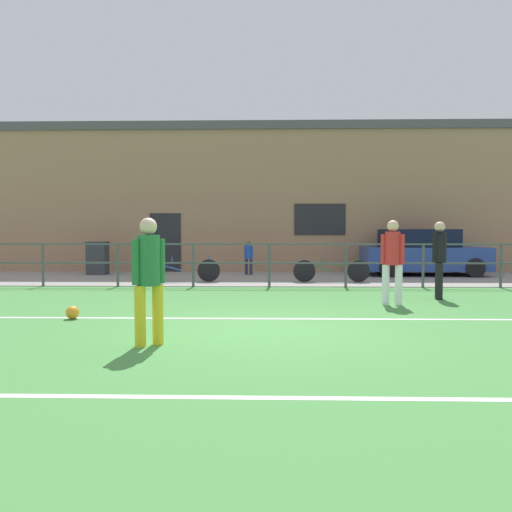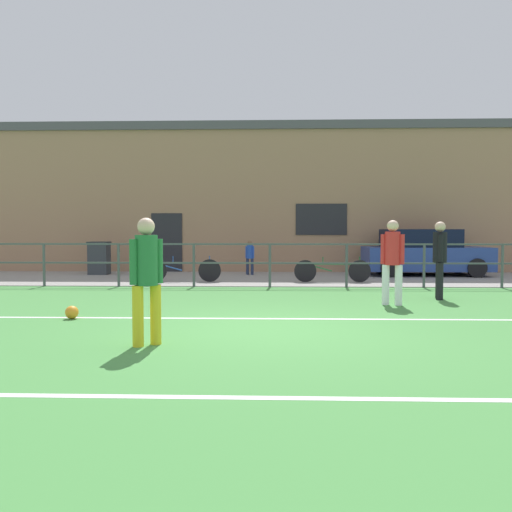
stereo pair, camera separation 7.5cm
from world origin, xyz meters
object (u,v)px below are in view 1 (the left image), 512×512
object	(u,v)px
bicycle_parked_1	(181,270)
trash_bin_0	(98,258)
player_winger	(149,273)
spectator_child	(249,255)
soccer_ball_match	(72,313)
parked_car_red	(422,253)
player_goalkeeper	(439,255)
player_striker	(392,257)
bicycle_parked_0	(331,271)

from	to	relation	value
bicycle_parked_1	trash_bin_0	xyz separation A→B (m)	(-3.23, 2.51, 0.22)
player_winger	spectator_child	xyz separation A→B (m)	(0.84, 10.91, -0.27)
player_winger	trash_bin_0	distance (m)	11.70
player_winger	soccer_ball_match	distance (m)	2.80
soccer_ball_match	bicycle_parked_1	distance (m)	6.43
player_winger	bicycle_parked_1	size ratio (longest dim) A/B	0.75
soccer_ball_match	parked_car_red	bearing A→B (deg)	46.99
spectator_child	soccer_ball_match	bearing A→B (deg)	94.52
soccer_ball_match	spectator_child	world-z (taller)	spectator_child
player_goalkeeper	spectator_child	bearing A→B (deg)	48.86
player_striker	player_goalkeeper	bearing A→B (deg)	54.02
player_goalkeeper	trash_bin_0	distance (m)	11.20
parked_car_red	trash_bin_0	world-z (taller)	parked_car_red
player_goalkeeper	player_striker	size ratio (longest dim) A/B	0.99
parked_car_red	player_goalkeeper	bearing A→B (deg)	-102.54
player_winger	bicycle_parked_1	xyz separation A→B (m)	(-0.98, 8.40, -0.58)
soccer_ball_match	trash_bin_0	size ratio (longest dim) A/B	0.20
spectator_child	bicycle_parked_1	size ratio (longest dim) A/B	0.52
player_goalkeeper	spectator_child	xyz separation A→B (m)	(-4.37, 6.06, -0.29)
player_goalkeeper	bicycle_parked_1	size ratio (longest dim) A/B	0.76
player_striker	parked_car_red	world-z (taller)	player_striker
bicycle_parked_0	player_striker	bearing A→B (deg)	-81.14
trash_bin_0	player_winger	bearing A→B (deg)	-68.87
bicycle_parked_1	trash_bin_0	distance (m)	4.10
player_striker	trash_bin_0	size ratio (longest dim) A/B	1.54
player_goalkeeper	bicycle_parked_1	world-z (taller)	player_goalkeeper
player_winger	spectator_child	world-z (taller)	player_winger
player_striker	parked_car_red	size ratio (longest dim) A/B	0.43
player_goalkeeper	bicycle_parked_0	size ratio (longest dim) A/B	0.78
soccer_ball_match	player_striker	bearing A→B (deg)	18.13
bicycle_parked_1	player_winger	bearing A→B (deg)	-83.31
soccer_ball_match	bicycle_parked_1	world-z (taller)	bicycle_parked_1
bicycle_parked_1	parked_car_red	bearing A→B (deg)	18.60
player_striker	trash_bin_0	distance (m)	10.79
soccer_ball_match	player_winger	bearing A→B (deg)	-49.02
bicycle_parked_0	player_winger	bearing A→B (deg)	-111.37
bicycle_parked_0	spectator_child	bearing A→B (deg)	134.21
player_striker	soccer_ball_match	size ratio (longest dim) A/B	7.65
spectator_child	player_goalkeeper	bearing A→B (deg)	146.55
soccer_ball_match	spectator_child	distance (m)	9.28
spectator_child	parked_car_red	bearing A→B (deg)	-159.03
player_goalkeeper	bicycle_parked_0	world-z (taller)	player_goalkeeper
player_striker	soccer_ball_match	xyz separation A→B (m)	(-5.74, -1.88, -0.85)
soccer_ball_match	parked_car_red	distance (m)	12.21
player_winger	parked_car_red	xyz separation A→B (m)	(6.56, 10.93, -0.20)
parked_car_red	trash_bin_0	xyz separation A→B (m)	(-10.77, -0.03, -0.17)
spectator_child	trash_bin_0	distance (m)	5.05
spectator_child	parked_car_red	size ratio (longest dim) A/B	0.29
soccer_ball_match	parked_car_red	world-z (taller)	parked_car_red
player_goalkeeper	player_striker	world-z (taller)	player_striker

